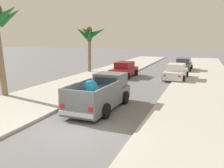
{
  "coord_description": "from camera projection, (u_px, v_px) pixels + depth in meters",
  "views": [
    {
      "loc": [
        4.77,
        -8.41,
        3.87
      ],
      "look_at": [
        -0.18,
        4.66,
        1.2
      ],
      "focal_mm": 38.16,
      "sensor_mm": 36.0,
      "label": 1
    }
  ],
  "objects": [
    {
      "name": "car_right_near",
      "position": [
        176.0,
        72.0,
        22.76
      ],
      "size": [
        2.18,
        4.33,
        1.54
      ],
      "color": "silver",
      "rests_on": "ground"
    },
    {
      "name": "curb_left",
      "position": [
        104.0,
        80.0,
        22.45
      ],
      "size": [
        0.16,
        60.0,
        0.1
      ],
      "primitive_type": "cube",
      "color": "silver",
      "rests_on": "ground"
    },
    {
      "name": "sidewalk_right",
      "position": [
        204.0,
        86.0,
        19.37
      ],
      "size": [
        5.29,
        60.0,
        0.12
      ],
      "primitive_type": "cube",
      "color": "beige",
      "rests_on": "ground"
    },
    {
      "name": "car_left_mid",
      "position": [
        183.0,
        65.0,
        29.07
      ],
      "size": [
        2.1,
        4.3,
        1.54
      ],
      "color": "#474C56",
      "rests_on": "ground"
    },
    {
      "name": "pickup_truck",
      "position": [
        101.0,
        94.0,
        13.46
      ],
      "size": [
        2.31,
        5.26,
        1.8
      ],
      "color": "slate",
      "rests_on": "ground"
    },
    {
      "name": "ground_plane",
      "position": [
        77.0,
        131.0,
        10.11
      ],
      "size": [
        160.0,
        160.0,
        0.0
      ],
      "primitive_type": "plane",
      "color": "slate"
    },
    {
      "name": "curb_right",
      "position": [
        188.0,
        85.0,
        19.81
      ],
      "size": [
        0.16,
        60.0,
        0.1
      ],
      "primitive_type": "cube",
      "color": "silver",
      "rests_on": "ground"
    },
    {
      "name": "sidewalk_left",
      "position": [
        92.0,
        79.0,
        22.88
      ],
      "size": [
        5.29,
        60.0,
        0.12
      ],
      "primitive_type": "cube",
      "color": "beige",
      "rests_on": "ground"
    },
    {
      "name": "palm_tree_right_mid",
      "position": [
        90.0,
        34.0,
        27.0
      ],
      "size": [
        4.11,
        3.67,
        5.28
      ],
      "color": "brown",
      "rests_on": "ground"
    },
    {
      "name": "car_left_near",
      "position": [
        124.0,
        70.0,
        24.44
      ],
      "size": [
        2.16,
        4.32,
        1.54
      ],
      "color": "maroon",
      "rests_on": "ground"
    }
  ]
}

